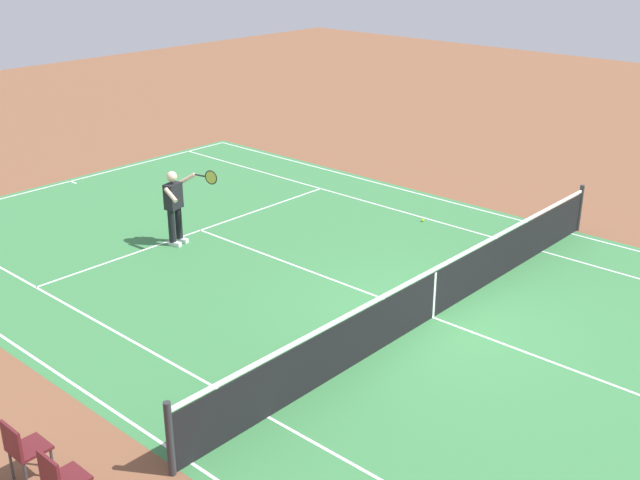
{
  "coord_description": "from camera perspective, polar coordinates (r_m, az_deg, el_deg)",
  "views": [
    {
      "loc": [
        -6.87,
        10.6,
        6.52
      ],
      "look_at": [
        2.47,
        0.26,
        0.9
      ],
      "focal_mm": 44.07,
      "sensor_mm": 36.0,
      "label": 1
    }
  ],
  "objects": [
    {
      "name": "court_line_markings",
      "position": [
        14.21,
        8.16,
        -5.57
      ],
      "size": [
        23.85,
        11.05,
        0.01
      ],
      "color": "white",
      "rests_on": "ground_plane"
    },
    {
      "name": "tennis_ball",
      "position": [
        18.66,
        7.47,
        1.43
      ],
      "size": [
        0.07,
        0.07,
        0.07
      ],
      "primitive_type": "sphere",
      "color": "#CCE01E",
      "rests_on": "ground_plane"
    },
    {
      "name": "spectator_chair_5",
      "position": [
        10.03,
        -18.35,
        -16.09
      ],
      "size": [
        0.44,
        0.44,
        0.88
      ],
      "color": "#38383D",
      "rests_on": "ground_plane"
    },
    {
      "name": "ground_plane",
      "position": [
        14.21,
        8.16,
        -5.58
      ],
      "size": [
        60.0,
        60.0,
        0.0
      ],
      "primitive_type": "plane",
      "color": "brown"
    },
    {
      "name": "tennis_net",
      "position": [
        14.0,
        8.27,
        -3.8
      ],
      "size": [
        0.1,
        11.7,
        1.08
      ],
      "color": "#2D2D33",
      "rests_on": "ground_plane"
    },
    {
      "name": "tennis_player_near",
      "position": [
        17.2,
        -10.47,
        2.62
      ],
      "size": [
        1.0,
        0.86,
        1.7
      ],
      "color": "black",
      "rests_on": "ground_plane"
    },
    {
      "name": "court_slab",
      "position": [
        14.21,
        8.16,
        -5.58
      ],
      "size": [
        24.2,
        11.4,
        0.0
      ],
      "primitive_type": "cube",
      "color": "#387A42",
      "rests_on": "ground_plane"
    },
    {
      "name": "spectator_chair_6",
      "position": [
        10.68,
        -20.79,
        -13.88
      ],
      "size": [
        0.44,
        0.44,
        0.88
      ],
      "color": "#38383D",
      "rests_on": "ground_plane"
    }
  ]
}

